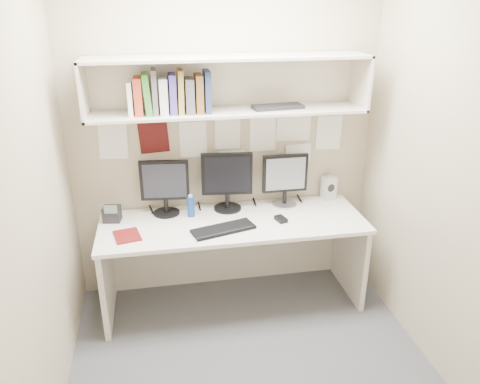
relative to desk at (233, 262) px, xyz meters
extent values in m
cube|color=#46464B|center=(0.00, -0.65, -0.37)|extent=(2.40, 2.00, 0.01)
cube|color=tan|center=(0.00, 0.35, 0.93)|extent=(2.40, 0.02, 2.60)
cube|color=tan|center=(0.00, -1.65, 0.93)|extent=(2.40, 0.02, 2.60)
cube|color=tan|center=(-1.20, -0.65, 0.93)|extent=(0.02, 2.00, 2.60)
cube|color=tan|center=(1.20, -0.65, 0.93)|extent=(0.02, 2.00, 2.60)
cube|color=silver|center=(0.00, -0.01, 0.35)|extent=(2.00, 0.70, 0.03)
cube|color=beige|center=(0.00, 0.32, -0.02)|extent=(1.96, 0.02, 0.70)
cube|color=beige|center=(0.00, 0.16, 1.16)|extent=(2.00, 0.38, 0.02)
cube|color=beige|center=(0.00, 0.16, 1.54)|extent=(2.00, 0.38, 0.02)
cube|color=beige|center=(0.00, 0.34, 1.35)|extent=(2.00, 0.02, 0.40)
cube|color=beige|center=(-0.99, 0.16, 1.35)|extent=(0.02, 0.38, 0.40)
cube|color=beige|center=(0.99, 0.16, 1.35)|extent=(0.02, 0.38, 0.40)
cylinder|color=black|center=(-0.49, 0.21, 0.37)|extent=(0.20, 0.20, 0.01)
cylinder|color=black|center=(-0.49, 0.21, 0.43)|extent=(0.03, 0.03, 0.10)
cube|color=black|center=(-0.49, 0.22, 0.64)|extent=(0.37, 0.07, 0.32)
cube|color=black|center=(-0.49, 0.20, 0.64)|extent=(0.32, 0.04, 0.27)
cylinder|color=black|center=(-0.01, 0.21, 0.37)|extent=(0.22, 0.22, 0.02)
cylinder|color=black|center=(-0.01, 0.21, 0.43)|extent=(0.04, 0.04, 0.11)
cube|color=black|center=(-0.01, 0.22, 0.66)|extent=(0.40, 0.08, 0.34)
cube|color=black|center=(-0.01, 0.20, 0.66)|extent=(0.35, 0.04, 0.29)
cylinder|color=#A5A5AA|center=(0.46, 0.21, 0.37)|extent=(0.20, 0.20, 0.01)
cylinder|color=black|center=(0.46, 0.21, 0.43)|extent=(0.03, 0.03, 0.10)
cube|color=black|center=(0.46, 0.22, 0.63)|extent=(0.36, 0.04, 0.31)
cube|color=#B1B1B6|center=(0.46, 0.20, 0.63)|extent=(0.32, 0.01, 0.26)
cube|color=black|center=(-0.10, -0.16, 0.37)|extent=(0.49, 0.28, 0.02)
cube|color=black|center=(0.35, -0.08, 0.38)|extent=(0.09, 0.12, 0.03)
cube|color=beige|center=(0.86, 0.27, 0.46)|extent=(0.12, 0.12, 0.19)
cylinder|color=black|center=(0.86, 0.22, 0.48)|extent=(0.07, 0.03, 0.07)
cylinder|color=navy|center=(-0.30, 0.13, 0.44)|extent=(0.06, 0.06, 0.16)
cylinder|color=white|center=(-0.30, 0.13, 0.53)|extent=(0.03, 0.03, 0.02)
cube|color=#601010|center=(-0.78, -0.12, 0.37)|extent=(0.21, 0.24, 0.01)
cube|color=black|center=(-0.90, 0.15, 0.42)|extent=(0.14, 0.12, 0.12)
cube|color=#4C6659|center=(-0.90, 0.10, 0.48)|extent=(0.09, 0.02, 0.06)
cube|color=white|center=(-0.69, 0.14, 1.29)|extent=(0.03, 0.19, 0.23)
cube|color=#B33B21|center=(-0.63, 0.14, 1.30)|extent=(0.05, 0.19, 0.25)
cube|color=#367A28|center=(-0.57, 0.14, 1.31)|extent=(0.04, 0.19, 0.28)
cube|color=#515055|center=(-0.52, 0.14, 1.33)|extent=(0.03, 0.19, 0.30)
cube|color=silver|center=(-0.46, 0.14, 1.30)|extent=(0.06, 0.19, 0.25)
cube|color=#44398F|center=(-0.40, 0.14, 1.31)|extent=(0.05, 0.19, 0.27)
cube|color=olive|center=(-0.34, 0.14, 1.32)|extent=(0.04, 0.19, 0.30)
cube|color=#49494C|center=(-0.28, 0.14, 1.29)|extent=(0.06, 0.19, 0.24)
cube|color=brown|center=(-0.21, 0.14, 1.31)|extent=(0.05, 0.19, 0.26)
cube|color=navy|center=(-0.16, 0.14, 1.32)|extent=(0.04, 0.19, 0.29)
cube|color=black|center=(0.36, 0.14, 1.19)|extent=(0.38, 0.18, 0.03)
camera|label=1|loc=(-0.52, -3.15, 1.92)|focal=35.00mm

